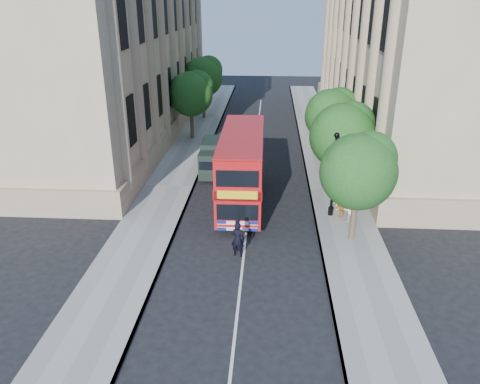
% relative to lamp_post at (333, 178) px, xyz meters
% --- Properties ---
extents(ground, '(120.00, 120.00, 0.00)m').
position_rel_lamp_post_xyz_m(ground, '(-5.00, -6.00, -2.51)').
color(ground, black).
rests_on(ground, ground).
extents(pavement_right, '(3.50, 80.00, 0.12)m').
position_rel_lamp_post_xyz_m(pavement_right, '(0.75, 4.00, -2.45)').
color(pavement_right, gray).
rests_on(pavement_right, ground).
extents(pavement_left, '(3.50, 80.00, 0.12)m').
position_rel_lamp_post_xyz_m(pavement_left, '(-10.75, 4.00, -2.45)').
color(pavement_left, gray).
rests_on(pavement_left, ground).
extents(building_right, '(12.00, 38.00, 18.00)m').
position_rel_lamp_post_xyz_m(building_right, '(8.80, 18.00, 6.49)').
color(building_right, tan).
rests_on(building_right, ground).
extents(building_left, '(12.00, 38.00, 18.00)m').
position_rel_lamp_post_xyz_m(building_left, '(-18.80, 18.00, 6.49)').
color(building_left, tan).
rests_on(building_left, ground).
extents(tree_right_near, '(4.00, 4.00, 6.08)m').
position_rel_lamp_post_xyz_m(tree_right_near, '(0.84, -2.97, 1.74)').
color(tree_right_near, '#473828').
rests_on(tree_right_near, ground).
extents(tree_right_mid, '(4.20, 4.20, 6.37)m').
position_rel_lamp_post_xyz_m(tree_right_mid, '(0.84, 3.03, 1.93)').
color(tree_right_mid, '#473828').
rests_on(tree_right_mid, ground).
extents(tree_right_far, '(4.00, 4.00, 6.15)m').
position_rel_lamp_post_xyz_m(tree_right_far, '(0.84, 9.03, 1.80)').
color(tree_right_far, '#473828').
rests_on(tree_right_far, ground).
extents(tree_left_far, '(4.00, 4.00, 6.30)m').
position_rel_lamp_post_xyz_m(tree_left_far, '(-10.96, 16.03, 1.93)').
color(tree_left_far, '#473828').
rests_on(tree_left_far, ground).
extents(tree_left_back, '(4.20, 4.20, 6.65)m').
position_rel_lamp_post_xyz_m(tree_left_back, '(-10.96, 24.03, 2.20)').
color(tree_left_back, '#473828').
rests_on(tree_left_back, ground).
extents(lamp_post, '(0.32, 0.32, 5.16)m').
position_rel_lamp_post_xyz_m(lamp_post, '(0.00, 0.00, 0.00)').
color(lamp_post, black).
rests_on(lamp_post, pavement_right).
extents(double_decker_bus, '(2.72, 9.83, 4.52)m').
position_rel_lamp_post_xyz_m(double_decker_bus, '(-5.50, 1.74, -0.01)').
color(double_decker_bus, '#B00C0E').
rests_on(double_decker_bus, ground).
extents(box_van, '(1.85, 4.42, 2.51)m').
position_rel_lamp_post_xyz_m(box_van, '(-7.90, 6.76, -1.28)').
color(box_van, black).
rests_on(box_van, ground).
extents(police_constable, '(0.78, 0.59, 1.90)m').
position_rel_lamp_post_xyz_m(police_constable, '(-5.31, -5.00, -1.56)').
color(police_constable, black).
rests_on(police_constable, ground).
extents(woman_pedestrian, '(0.86, 0.75, 1.52)m').
position_rel_lamp_post_xyz_m(woman_pedestrian, '(0.95, -0.86, -1.63)').
color(woman_pedestrian, silver).
rests_on(woman_pedestrian, pavement_right).
extents(child_a, '(0.72, 0.31, 1.23)m').
position_rel_lamp_post_xyz_m(child_a, '(0.60, -0.37, -1.77)').
color(child_a, orange).
rests_on(child_a, pavement_right).
extents(child_b, '(0.79, 0.59, 1.08)m').
position_rel_lamp_post_xyz_m(child_b, '(0.49, 0.75, -1.85)').
color(child_b, '#F4CB53').
rests_on(child_b, pavement_right).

